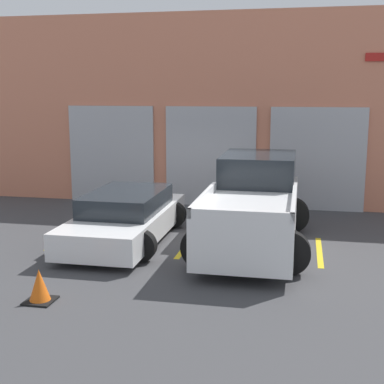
# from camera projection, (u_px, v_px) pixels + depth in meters

# --- Properties ---
(ground_plane) EXTENTS (28.00, 28.00, 0.00)m
(ground_plane) POSITION_uv_depth(u_px,v_px,m) (198.00, 231.00, 13.12)
(ground_plane) COLOR #3D3D3F
(shophouse_building) EXTENTS (16.24, 0.68, 5.61)m
(shophouse_building) POSITION_uv_depth(u_px,v_px,m) (219.00, 112.00, 15.77)
(shophouse_building) COLOR #D17A5B
(shophouse_building) RESTS_ON ground
(pickup_truck) EXTENTS (2.46, 5.03, 1.91)m
(pickup_truck) POSITION_uv_depth(u_px,v_px,m) (254.00, 206.00, 11.79)
(pickup_truck) COLOR white
(pickup_truck) RESTS_ON ground
(sedan_white) EXTENTS (2.20, 4.47, 1.14)m
(sedan_white) POSITION_uv_depth(u_px,v_px,m) (126.00, 217.00, 12.18)
(sedan_white) COLOR white
(sedan_white) RESTS_ON ground
(parking_stripe_far_left) EXTENTS (0.12, 2.20, 0.01)m
(parking_stripe_far_left) POSITION_uv_depth(u_px,v_px,m) (68.00, 237.00, 12.54)
(parking_stripe_far_left) COLOR gold
(parking_stripe_far_left) RESTS_ON ground
(parking_stripe_left) EXTENTS (0.12, 2.20, 0.01)m
(parking_stripe_left) POSITION_uv_depth(u_px,v_px,m) (188.00, 244.00, 11.97)
(parking_stripe_left) COLOR gold
(parking_stripe_left) RESTS_ON ground
(parking_stripe_centre) EXTENTS (0.12, 2.20, 0.01)m
(parking_stripe_centre) POSITION_uv_depth(u_px,v_px,m) (319.00, 252.00, 11.40)
(parking_stripe_centre) COLOR gold
(parking_stripe_centre) RESTS_ON ground
(traffic_cone) EXTENTS (0.47, 0.47, 0.55)m
(traffic_cone) POSITION_uv_depth(u_px,v_px,m) (40.00, 287.00, 8.68)
(traffic_cone) COLOR black
(traffic_cone) RESTS_ON ground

